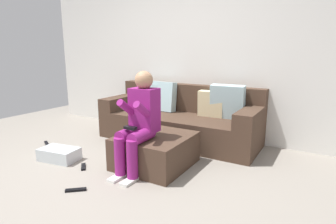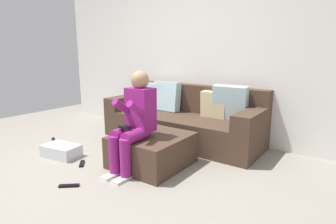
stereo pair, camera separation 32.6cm
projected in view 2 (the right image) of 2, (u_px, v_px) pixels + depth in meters
ground_plane at (95, 177)px, 3.01m from camera, size 7.41×7.41×0.00m
wall_back at (194, 57)px, 4.40m from camera, size 5.70×0.10×2.51m
couch_sectional at (184, 120)px, 4.21m from camera, size 2.40×0.88×0.89m
ottoman at (152, 150)px, 3.30m from camera, size 0.79×0.84×0.37m
person_seated at (134, 119)px, 3.09m from camera, size 0.30×0.63×1.13m
storage_bin at (61, 151)px, 3.59m from camera, size 0.51×0.35×0.15m
remote_near_ottoman at (69, 186)px, 2.79m from camera, size 0.18×0.16×0.02m
remote_by_storage_bin at (82, 164)px, 3.35m from camera, size 0.16×0.16×0.02m
remote_under_side_table at (53, 140)px, 4.25m from camera, size 0.19×0.13×0.02m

